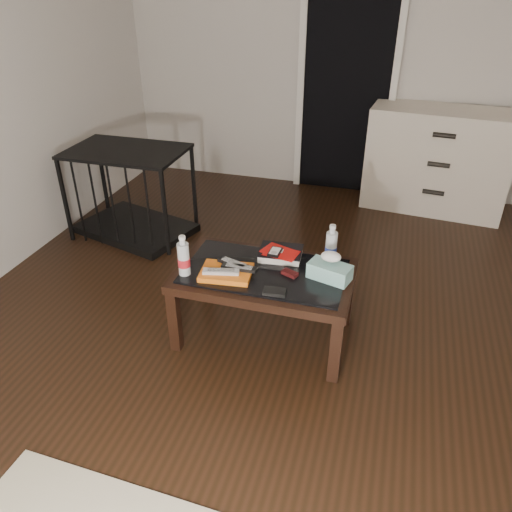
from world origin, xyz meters
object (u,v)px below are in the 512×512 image
(coffee_table, at_px, (265,280))
(textbook, at_px, (281,253))
(tissue_box, at_px, (330,271))
(pet_crate, at_px, (133,206))
(water_bottle_left, at_px, (183,255))
(water_bottle_right, at_px, (331,244))
(dresser, at_px, (437,160))

(coffee_table, relative_size, textbook, 4.00)
(coffee_table, distance_m, tissue_box, 0.38)
(pet_crate, xyz_separation_m, textbook, (1.45, -0.84, 0.25))
(coffee_table, height_order, textbook, textbook)
(coffee_table, relative_size, tissue_box, 4.35)
(pet_crate, relative_size, tissue_box, 4.48)
(water_bottle_left, bearing_deg, textbook, 34.95)
(textbook, height_order, tissue_box, tissue_box)
(coffee_table, xyz_separation_m, water_bottle_left, (-0.42, -0.16, 0.18))
(water_bottle_right, bearing_deg, dresser, 72.36)
(coffee_table, bearing_deg, textbook, 73.73)
(textbook, bearing_deg, water_bottle_left, -149.60)
(coffee_table, height_order, tissue_box, tissue_box)
(coffee_table, height_order, pet_crate, pet_crate)
(textbook, relative_size, tissue_box, 1.09)
(pet_crate, xyz_separation_m, water_bottle_right, (1.74, -0.81, 0.35))
(pet_crate, relative_size, water_bottle_right, 4.33)
(pet_crate, height_order, water_bottle_left, pet_crate)
(water_bottle_left, xyz_separation_m, tissue_box, (0.78, 0.18, -0.07))
(textbook, bearing_deg, dresser, 60.96)
(dresser, bearing_deg, tissue_box, -100.10)
(tissue_box, bearing_deg, water_bottle_left, -151.16)
(pet_crate, bearing_deg, tissue_box, -13.56)
(dresser, distance_m, tissue_box, 2.28)
(coffee_table, height_order, water_bottle_right, water_bottle_right)
(water_bottle_right, bearing_deg, tissue_box, -82.34)
(textbook, relative_size, water_bottle_left, 1.05)
(coffee_table, bearing_deg, water_bottle_left, -159.60)
(pet_crate, bearing_deg, water_bottle_right, -9.26)
(water_bottle_right, height_order, tissue_box, water_bottle_right)
(water_bottle_left, distance_m, tissue_box, 0.81)
(coffee_table, distance_m, pet_crate, 1.73)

